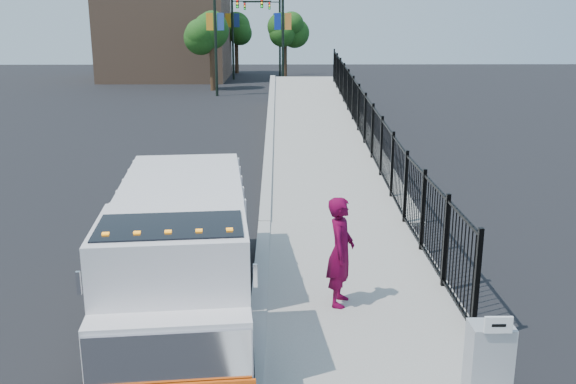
{
  "coord_description": "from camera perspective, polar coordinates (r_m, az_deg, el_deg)",
  "views": [
    {
      "loc": [
        0.39,
        -11.49,
        5.19
      ],
      "look_at": [
        0.57,
        2.0,
        1.46
      ],
      "focal_mm": 40.0,
      "sensor_mm": 36.0,
      "label": 1
    }
  ],
  "objects": [
    {
      "name": "sidewalk",
      "position": [
        10.89,
        7.62,
        -12.8
      ],
      "size": [
        3.55,
        12.0,
        0.12
      ],
      "primitive_type": "cube",
      "color": "#9E998E",
      "rests_on": "ground"
    },
    {
      "name": "tree_0",
      "position": [
        46.53,
        -6.83,
        13.8
      ],
      "size": [
        2.66,
        2.66,
        5.33
      ],
      "color": "#382314",
      "rests_on": "ground"
    },
    {
      "name": "building",
      "position": [
        56.29,
        -10.7,
        13.96
      ],
      "size": [
        10.0,
        10.0,
        8.0
      ],
      "primitive_type": "cube",
      "color": "#8C664C",
      "rests_on": "ground"
    },
    {
      "name": "light_pole_3",
      "position": [
        57.87,
        -1.04,
        14.61
      ],
      "size": [
        3.78,
        0.22,
        8.0
      ],
      "color": "black",
      "rests_on": "ground"
    },
    {
      "name": "light_pole_1",
      "position": [
        44.72,
        -0.87,
        14.37
      ],
      "size": [
        3.78,
        0.22,
        8.0
      ],
      "color": "black",
      "rests_on": "ground"
    },
    {
      "name": "arrow_sign",
      "position": [
        8.54,
        18.2,
        -11.15
      ],
      "size": [
        0.35,
        0.04,
        0.22
      ],
      "primitive_type": "cube",
      "color": "white",
      "rests_on": "utility_cabinet"
    },
    {
      "name": "tree_2",
      "position": [
        60.55,
        -4.64,
        14.2
      ],
      "size": [
        2.58,
        2.58,
        5.29
      ],
      "color": "#382314",
      "rests_on": "ground"
    },
    {
      "name": "worker",
      "position": [
        11.52,
        4.7,
        -5.29
      ],
      "size": [
        0.63,
        0.82,
        2.01
      ],
      "primitive_type": "imported",
      "rotation": [
        0.0,
        0.0,
        1.34
      ],
      "color": "#5B0328",
      "rests_on": "sidewalk"
    },
    {
      "name": "truck",
      "position": [
        11.33,
        -9.54,
        -4.64
      ],
      "size": [
        2.87,
        7.15,
        2.39
      ],
      "rotation": [
        0.0,
        0.0,
        0.1
      ],
      "color": "black",
      "rests_on": "ground"
    },
    {
      "name": "iron_fence",
      "position": [
        24.08,
        6.81,
        5.06
      ],
      "size": [
        0.1,
        28.0,
        1.8
      ],
      "primitive_type": "cube",
      "color": "black",
      "rests_on": "ground"
    },
    {
      "name": "utility_cabinet",
      "position": [
        9.06,
        17.35,
        -14.71
      ],
      "size": [
        0.55,
        0.4,
        1.25
      ],
      "primitive_type": "cube",
      "color": "gray",
      "rests_on": "sidewalk"
    },
    {
      "name": "debris",
      "position": [
        12.88,
        4.39,
        -7.57
      ],
      "size": [
        0.35,
        0.35,
        0.09
      ],
      "primitive_type": "ellipsoid",
      "color": "silver",
      "rests_on": "sidewalk"
    },
    {
      "name": "tree_1",
      "position": [
        52.4,
        -0.28,
        14.03
      ],
      "size": [
        2.17,
        2.17,
        5.09
      ],
      "color": "#382314",
      "rests_on": "ground"
    },
    {
      "name": "ground",
      "position": [
        12.61,
        -2.5,
        -8.88
      ],
      "size": [
        120.0,
        120.0,
        0.0
      ],
      "primitive_type": "plane",
      "color": "black",
      "rests_on": "ground"
    },
    {
      "name": "light_pole_2",
      "position": [
        54.41,
        -4.62,
        14.51
      ],
      "size": [
        3.77,
        0.22,
        8.0
      ],
      "color": "black",
      "rests_on": "ground"
    },
    {
      "name": "light_pole_0",
      "position": [
        43.15,
        -6.07,
        14.25
      ],
      "size": [
        3.77,
        0.22,
        8.0
      ],
      "color": "black",
      "rests_on": "ground"
    },
    {
      "name": "curb",
      "position": [
        10.78,
        -2.81,
        -12.87
      ],
      "size": [
        0.3,
        12.0,
        0.16
      ],
      "primitive_type": "cube",
      "color": "#ADAAA3",
      "rests_on": "ground"
    },
    {
      "name": "ramp",
      "position": [
        28.03,
        2.8,
        4.74
      ],
      "size": [
        3.95,
        24.06,
        3.19
      ],
      "primitive_type": "cube",
      "rotation": [
        0.06,
        0.0,
        0.0
      ],
      "color": "#9E998E",
      "rests_on": "ground"
    }
  ]
}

